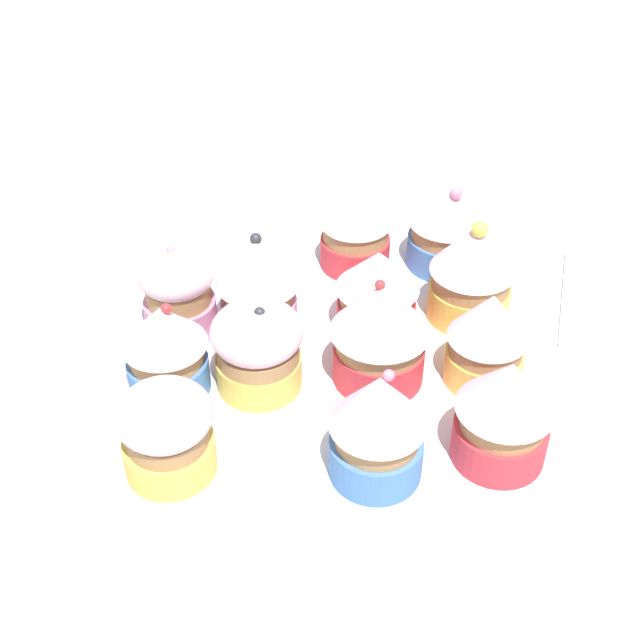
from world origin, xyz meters
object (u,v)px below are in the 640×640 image
object	(u,v)px
baking_tray	(320,359)
cupcake_2	(472,271)
cupcake_6	(487,338)
cupcake_1	(356,228)
cupcake_7	(380,330)
cupcake_9	(165,348)
cupcake_3	(377,290)
cupcake_0	(447,227)
cupcake_12	(166,431)
cupcake_11	(377,426)
cupcake_8	(258,347)
cupcake_4	(258,280)
cupcake_10	(504,411)
cupcake_5	(178,289)

from	to	relation	value
baking_tray	cupcake_2	xyz separation A→B (cm)	(-11.20, -3.84, 4.64)
cupcake_6	cupcake_1	bearing A→B (deg)	-61.70
cupcake_7	cupcake_9	world-z (taller)	cupcake_7
cupcake_3	cupcake_6	bearing A→B (deg)	138.95
baking_tray	cupcake_0	distance (cm)	15.55
cupcake_9	cupcake_12	size ratio (longest dim) A/B	1.13
cupcake_9	cupcake_12	world-z (taller)	cupcake_9
cupcake_9	cupcake_11	size ratio (longest dim) A/B	0.88
baking_tray	cupcake_6	world-z (taller)	cupcake_6
cupcake_0	cupcake_11	world-z (taller)	cupcake_11
cupcake_8	cupcake_4	bearing A→B (deg)	-89.79
cupcake_3	cupcake_10	world-z (taller)	cupcake_10
cupcake_11	cupcake_0	bearing A→B (deg)	-109.50
cupcake_5	cupcake_7	world-z (taller)	cupcake_7
cupcake_0	cupcake_2	xyz separation A→B (cm)	(-0.66, 6.83, 0.56)
cupcake_5	cupcake_7	xyz separation A→B (cm)	(-13.78, 5.98, 0.55)
cupcake_9	cupcake_3	bearing A→B (deg)	-158.49
baking_tray	cupcake_1	xyz separation A→B (cm)	(-3.34, -10.91, 4.07)
cupcake_6	cupcake_3	bearing A→B (deg)	-41.05
cupcake_0	cupcake_3	distance (cm)	10.20
cupcake_2	cupcake_3	xyz separation A→B (cm)	(6.99, 1.18, -0.60)
cupcake_7	cupcake_10	distance (cm)	10.05
cupcake_3	cupcake_6	world-z (taller)	cupcake_6
cupcake_6	cupcake_8	bearing A→B (deg)	-0.69
cupcake_4	cupcake_0	bearing A→B (deg)	-154.48
cupcake_4	cupcake_8	bearing A→B (deg)	90.21
baking_tray	cupcake_2	distance (cm)	12.72
cupcake_0	cupcake_6	distance (cm)	13.85
cupcake_3	cupcake_2	bearing A→B (deg)	-170.45
cupcake_1	cupcake_4	world-z (taller)	cupcake_4
cupcake_9	baking_tray	bearing A→B (deg)	-163.51
cupcake_10	cupcake_12	distance (cm)	20.08
cupcake_8	cupcake_9	size ratio (longest dim) A/B	0.94
cupcake_1	cupcake_2	size ratio (longest dim) A/B	0.83
cupcake_1	cupcake_3	world-z (taller)	cupcake_1
cupcake_2	cupcake_8	distance (cm)	16.92
cupcake_9	cupcake_12	distance (cm)	7.25
baking_tray	cupcake_12	distance (cm)	14.53
cupcake_12	cupcake_0	bearing A→B (deg)	-133.88
cupcake_3	cupcake_0	bearing A→B (deg)	-128.32
cupcake_9	cupcake_12	xyz separation A→B (cm)	(-0.69, 7.21, -0.32)
cupcake_5	cupcake_11	xyz separation A→B (cm)	(-12.76, 14.46, 0.33)
cupcake_3	cupcake_8	xyz separation A→B (cm)	(8.47, 5.66, -0.18)
cupcake_6	cupcake_9	xyz separation A→B (cm)	(21.20, -0.13, -0.11)
cupcake_9	cupcake_11	xyz separation A→B (cm)	(-13.08, 8.13, 0.43)
cupcake_7	cupcake_11	bearing A→B (deg)	83.14
cupcake_6	cupcake_7	xyz separation A→B (cm)	(7.10, -0.48, 0.54)
cupcake_0	cupcake_7	world-z (taller)	cupcake_7
cupcake_12	baking_tray	bearing A→B (deg)	-133.06
cupcake_2	cupcake_4	distance (cm)	15.48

